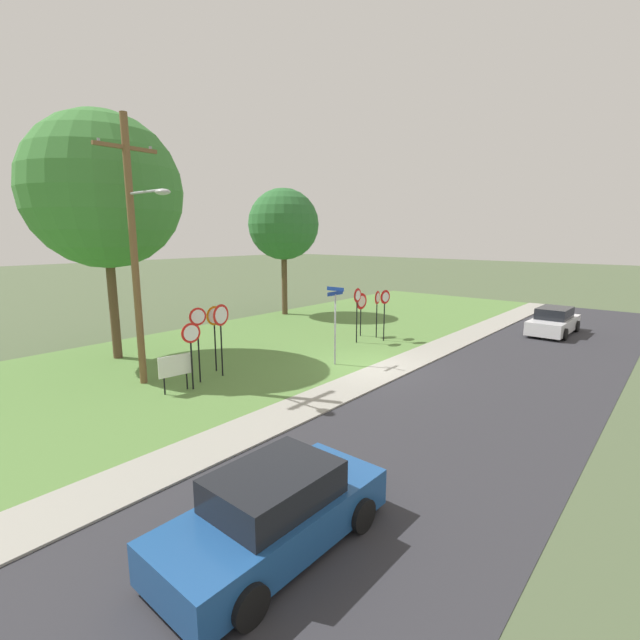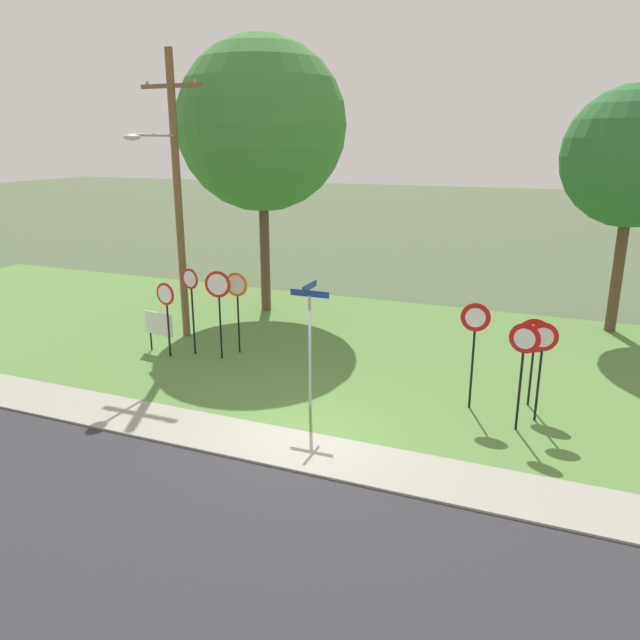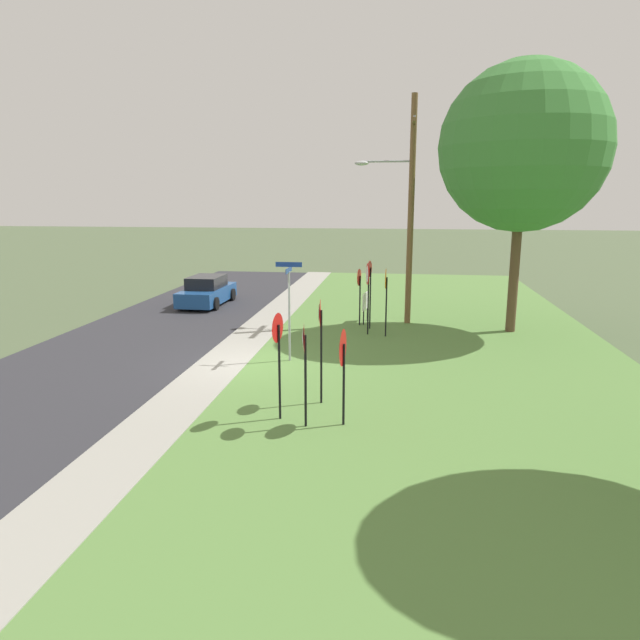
% 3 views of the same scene
% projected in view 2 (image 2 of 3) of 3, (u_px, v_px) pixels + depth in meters
% --- Properties ---
extents(ground_plane, '(160.00, 160.00, 0.00)m').
position_uv_depth(ground_plane, '(312.00, 435.00, 13.49)').
color(ground_plane, '#4C5B3D').
extents(road_asphalt, '(44.00, 6.40, 0.01)m').
position_uv_depth(road_asphalt, '(189.00, 570.00, 9.23)').
color(road_asphalt, '#2D2D33').
rests_on(road_asphalt, ground_plane).
extents(sidewalk_strip, '(44.00, 1.60, 0.06)m').
position_uv_depth(sidewalk_strip, '(297.00, 450.00, 12.78)').
color(sidewalk_strip, '#99968C').
rests_on(sidewalk_strip, ground_plane).
extents(grass_median, '(44.00, 12.00, 0.04)m').
position_uv_depth(grass_median, '(387.00, 351.00, 18.82)').
color(grass_median, '#567F3D').
rests_on(grass_median, ground_plane).
extents(stop_sign_near_left, '(0.77, 0.16, 2.67)m').
position_uv_depth(stop_sign_near_left, '(218.00, 295.00, 17.58)').
color(stop_sign_near_left, black).
rests_on(stop_sign_near_left, grass_median).
extents(stop_sign_near_right, '(0.61, 0.14, 2.66)m').
position_uv_depth(stop_sign_near_right, '(191.00, 294.00, 17.98)').
color(stop_sign_near_right, black).
rests_on(stop_sign_near_right, grass_median).
extents(stop_sign_far_left, '(0.67, 0.13, 2.27)m').
position_uv_depth(stop_sign_far_left, '(166.00, 304.00, 17.87)').
color(stop_sign_far_left, black).
rests_on(stop_sign_far_left, grass_median).
extents(stop_sign_far_center, '(0.73, 0.09, 2.51)m').
position_uv_depth(stop_sign_far_center, '(237.00, 295.00, 18.14)').
color(stop_sign_far_center, black).
rests_on(stop_sign_far_center, grass_median).
extents(yield_sign_near_left, '(0.69, 0.12, 2.64)m').
position_uv_depth(yield_sign_near_left, '(475.00, 331.00, 14.23)').
color(yield_sign_near_left, black).
rests_on(yield_sign_near_left, grass_median).
extents(yield_sign_near_right, '(0.83, 0.12, 2.21)m').
position_uv_depth(yield_sign_near_right, '(534.00, 342.00, 14.44)').
color(yield_sign_near_right, black).
rests_on(yield_sign_near_right, grass_median).
extents(yield_sign_far_left, '(0.67, 0.15, 2.37)m').
position_uv_depth(yield_sign_far_left, '(542.00, 349.00, 13.60)').
color(yield_sign_far_left, black).
rests_on(yield_sign_far_left, grass_median).
extents(yield_sign_far_right, '(0.67, 0.15, 2.50)m').
position_uv_depth(yield_sign_far_right, '(523.00, 352.00, 13.12)').
color(yield_sign_far_right, black).
rests_on(yield_sign_far_right, grass_median).
extents(street_name_post, '(0.96, 0.82, 3.11)m').
position_uv_depth(street_name_post, '(310.00, 336.00, 14.27)').
color(street_name_post, '#9EA0A8').
rests_on(street_name_post, grass_median).
extents(utility_pole, '(2.10, 2.37, 8.90)m').
position_uv_depth(utility_pole, '(175.00, 190.00, 18.83)').
color(utility_pole, brown).
rests_on(utility_pole, grass_median).
extents(notice_board, '(1.09, 0.19, 1.25)m').
position_uv_depth(notice_board, '(159.00, 326.00, 18.49)').
color(notice_board, black).
rests_on(notice_board, grass_median).
extents(oak_tree_left, '(6.05, 6.05, 9.81)m').
position_uv_depth(oak_tree_left, '(262.00, 126.00, 21.51)').
color(oak_tree_left, brown).
rests_on(oak_tree_left, grass_median).
extents(oak_tree_right, '(4.47, 4.47, 8.00)m').
position_uv_depth(oak_tree_right, '(634.00, 157.00, 19.21)').
color(oak_tree_right, brown).
rests_on(oak_tree_right, grass_median).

